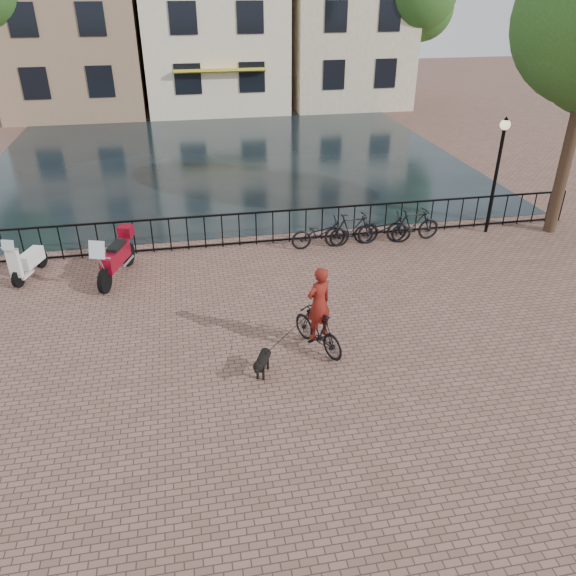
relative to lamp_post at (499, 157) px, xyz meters
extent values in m
plane|color=brown|center=(-7.20, -7.60, -2.38)|extent=(100.00, 100.00, 0.00)
plane|color=black|center=(-7.20, 9.70, -2.38)|extent=(20.00, 20.00, 0.00)
cube|color=black|center=(-7.20, 0.40, -1.38)|extent=(20.00, 0.05, 0.05)
cube|color=black|center=(-7.20, 0.40, -2.30)|extent=(20.00, 0.05, 0.05)
cube|color=beige|center=(-6.70, 22.40, 3.12)|extent=(8.00, 9.00, 11.00)
cube|color=gold|center=(-6.70, 17.70, 0.22)|extent=(5.00, 0.60, 0.15)
cylinder|color=black|center=(-18.20, 19.40, 0.77)|extent=(0.36, 0.36, 6.30)
cylinder|color=black|center=(2.00, -0.30, 0.42)|extent=(0.36, 0.36, 5.60)
cylinder|color=black|center=(4.80, 19.40, 0.60)|extent=(0.36, 0.36, 5.95)
cylinder|color=black|center=(0.00, 0.00, -0.78)|extent=(0.10, 0.10, 3.20)
sphere|color=beige|center=(0.00, 0.00, 0.92)|extent=(0.30, 0.30, 0.30)
imported|color=black|center=(-6.67, -5.22, -1.88)|extent=(1.11, 1.69, 0.99)
imported|color=maroon|center=(-6.67, -5.22, -1.09)|extent=(0.84, 0.72, 1.94)
imported|color=black|center=(-5.40, -0.20, -1.93)|extent=(1.72, 0.60, 0.90)
imported|color=black|center=(-4.45, -0.20, -1.88)|extent=(1.68, 0.51, 1.00)
imported|color=black|center=(-3.50, -0.20, -1.93)|extent=(1.77, 0.79, 0.90)
imported|color=black|center=(-2.55, -0.20, -1.88)|extent=(1.68, 0.52, 1.00)
camera|label=1|loc=(-9.15, -14.82, 4.54)|focal=35.00mm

